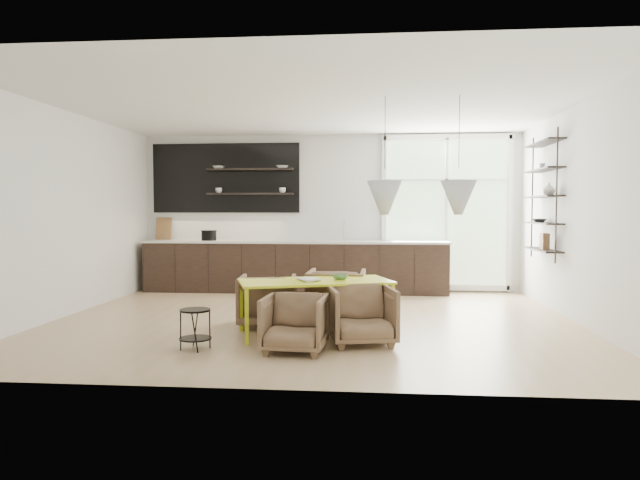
{
  "coord_description": "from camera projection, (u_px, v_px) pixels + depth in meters",
  "views": [
    {
      "loc": [
        0.78,
        -7.62,
        1.5
      ],
      "look_at": [
        0.05,
        0.6,
        1.06
      ],
      "focal_mm": 32.0,
      "sensor_mm": 36.0,
      "label": 1
    }
  ],
  "objects": [
    {
      "name": "room",
      "position": [
        358.0,
        212.0,
        8.69
      ],
      "size": [
        7.02,
        6.01,
        2.91
      ],
      "color": "tan",
      "rests_on": "ground"
    },
    {
      "name": "kitchen_run",
      "position": [
        290.0,
        259.0,
        10.44
      ],
      "size": [
        5.54,
        0.69,
        2.75
      ],
      "color": "black",
      "rests_on": "ground"
    },
    {
      "name": "right_shelving",
      "position": [
        544.0,
        200.0,
        8.51
      ],
      "size": [
        0.26,
        1.22,
        1.9
      ],
      "color": "black",
      "rests_on": "ground"
    },
    {
      "name": "dining_table",
      "position": [
        315.0,
        284.0,
        6.85
      ],
      "size": [
        1.96,
        1.32,
        0.65
      ],
      "rotation": [
        0.0,
        0.0,
        0.31
      ],
      "color": "#CBD919",
      "rests_on": "ground"
    },
    {
      "name": "armchair_back_left",
      "position": [
        267.0,
        300.0,
        7.34
      ],
      "size": [
        0.77,
        0.79,
        0.67
      ],
      "primitive_type": "imported",
      "rotation": [
        0.0,
        0.0,
        3.23
      ],
      "color": "brown",
      "rests_on": "ground"
    },
    {
      "name": "armchair_back_right",
      "position": [
        336.0,
        295.0,
        7.66
      ],
      "size": [
        0.78,
        0.8,
        0.71
      ],
      "primitive_type": "imported",
      "rotation": [
        0.0,
        0.0,
        3.12
      ],
      "color": "brown",
      "rests_on": "ground"
    },
    {
      "name": "armchair_front_left",
      "position": [
        295.0,
        323.0,
        6.01
      ],
      "size": [
        0.69,
        0.7,
        0.6
      ],
      "primitive_type": "imported",
      "rotation": [
        0.0,
        0.0,
        -0.06
      ],
      "color": "brown",
      "rests_on": "ground"
    },
    {
      "name": "armchair_front_right",
      "position": [
        362.0,
        315.0,
        6.34
      ],
      "size": [
        0.83,
        0.85,
        0.65
      ],
      "primitive_type": "imported",
      "rotation": [
        0.0,
        0.0,
        0.21
      ],
      "color": "brown",
      "rests_on": "ground"
    },
    {
      "name": "wire_stool",
      "position": [
        195.0,
        324.0,
        6.1
      ],
      "size": [
        0.35,
        0.35,
        0.44
      ],
      "rotation": [
        0.0,
        0.0,
        0.27
      ],
      "color": "black",
      "rests_on": "ground"
    },
    {
      "name": "table_book",
      "position": [
        301.0,
        280.0,
        6.76
      ],
      "size": [
        0.34,
        0.36,
        0.03
      ],
      "primitive_type": "imported",
      "rotation": [
        0.0,
        0.0,
        0.51
      ],
      "color": "white",
      "rests_on": "dining_table"
    },
    {
      "name": "table_bowl",
      "position": [
        340.0,
        277.0,
        6.93
      ],
      "size": [
        0.25,
        0.25,
        0.06
      ],
      "primitive_type": "imported",
      "rotation": [
        0.0,
        0.0,
        0.38
      ],
      "color": "#497549",
      "rests_on": "dining_table"
    }
  ]
}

